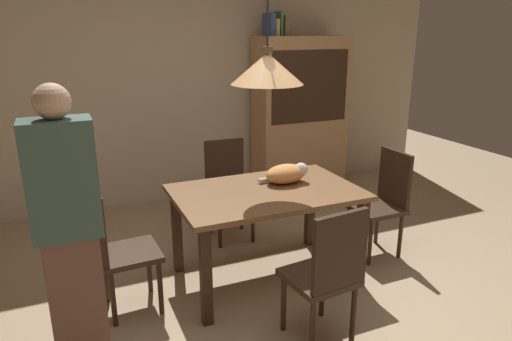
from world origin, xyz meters
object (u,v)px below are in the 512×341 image
object	(u,v)px
chair_near_front	(328,271)
hutch_bookcase	(300,119)
book_yellow_short	(274,27)
cat_sleeping	(287,173)
book_brown_thick	(283,26)
chair_right_side	(384,198)
pendant_lamp	(267,68)
chair_left_side	(117,245)
book_blue_wide	(269,25)
dining_table	(266,202)
book_green_slim	(278,24)
chair_far_back	(228,185)
person_standing	(69,233)

from	to	relation	value
chair_near_front	hutch_bookcase	world-z (taller)	hutch_bookcase
hutch_bookcase	book_yellow_short	size ratio (longest dim) A/B	9.25
cat_sleeping	book_brown_thick	world-z (taller)	book_brown_thick
chair_right_side	cat_sleeping	world-z (taller)	chair_right_side
pendant_lamp	book_brown_thick	distance (m)	2.10
chair_left_side	book_blue_wide	bearing A→B (deg)	42.44
chair_near_front	pendant_lamp	bearing A→B (deg)	90.55
dining_table	pendant_lamp	size ratio (longest dim) A/B	1.08
hutch_bookcase	book_green_slim	xyz separation A→B (m)	(-0.31, 0.00, 1.09)
chair_far_back	hutch_bookcase	world-z (taller)	hutch_bookcase
book_blue_wide	book_yellow_short	world-z (taller)	book_blue_wide
chair_far_back	book_yellow_short	world-z (taller)	book_yellow_short
chair_far_back	book_blue_wide	distance (m)	1.92
cat_sleeping	book_blue_wide	bearing A→B (deg)	69.82
pendant_lamp	book_brown_thick	world-z (taller)	pendant_lamp
book_brown_thick	book_yellow_short	bearing A→B (deg)	180.00
book_brown_thick	person_standing	world-z (taller)	book_brown_thick
book_blue_wide	book_green_slim	xyz separation A→B (m)	(0.12, 0.00, 0.01)
hutch_bookcase	person_standing	size ratio (longest dim) A/B	1.11
dining_table	book_blue_wide	distance (m)	2.39
book_green_slim	person_standing	world-z (taller)	book_green_slim
cat_sleeping	book_brown_thick	distance (m)	2.20
dining_table	person_standing	world-z (taller)	person_standing
chair_far_back	chair_left_side	bearing A→B (deg)	-142.05
chair_right_side	book_brown_thick	distance (m)	2.32
cat_sleeping	pendant_lamp	xyz separation A→B (m)	(-0.22, -0.10, 0.84)
chair_far_back	pendant_lamp	size ratio (longest dim) A/B	0.72
chair_near_front	book_brown_thick	world-z (taller)	book_brown_thick
hutch_bookcase	book_brown_thick	world-z (taller)	book_brown_thick
chair_right_side	hutch_bookcase	xyz separation A→B (m)	(0.14, 1.80, 0.38)
chair_left_side	book_blue_wide	xyz separation A→B (m)	(1.98, 1.81, 1.46)
chair_near_front	book_yellow_short	world-z (taller)	book_yellow_short
person_standing	book_brown_thick	bearing A→B (deg)	42.61
chair_left_side	chair_right_side	xyz separation A→B (m)	(2.26, 0.00, 0.00)
book_brown_thick	book_green_slim	bearing A→B (deg)	180.00
chair_left_side	book_brown_thick	distance (m)	3.16
book_blue_wide	person_standing	world-z (taller)	book_blue_wide
hutch_bookcase	book_green_slim	bearing A→B (deg)	179.72
chair_left_side	book_brown_thick	size ratio (longest dim) A/B	3.88
book_yellow_short	chair_left_side	bearing A→B (deg)	-138.48
chair_left_side	book_blue_wide	distance (m)	3.05
book_green_slim	dining_table	bearing A→B (deg)	-118.16
book_yellow_short	chair_far_back	bearing A→B (deg)	-134.55
pendant_lamp	book_blue_wide	xyz separation A→B (m)	(0.85, 1.80, 0.31)
chair_right_side	person_standing	world-z (taller)	person_standing
person_standing	chair_far_back	bearing A→B (deg)	42.95
cat_sleeping	hutch_bookcase	bearing A→B (deg)	58.39
chair_near_front	hutch_bookcase	size ratio (longest dim) A/B	0.50
chair_right_side	hutch_bookcase	size ratio (longest dim) A/B	0.50
dining_table	chair_right_side	xyz separation A→B (m)	(1.13, 0.00, -0.14)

